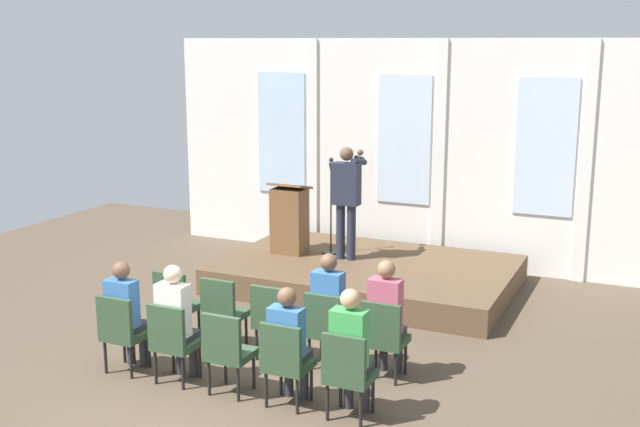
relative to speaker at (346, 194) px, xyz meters
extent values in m
plane|color=brown|center=(0.38, -4.36, -1.42)|extent=(15.70, 15.70, 0.00)
cube|color=silver|center=(0.38, 1.67, 0.47)|extent=(8.72, 0.10, 3.79)
cube|color=silver|center=(-1.94, 1.61, 0.69)|extent=(0.93, 0.04, 2.18)
cube|color=silver|center=(-1.33, 1.62, 0.47)|extent=(0.20, 0.08, 3.79)
cube|color=silver|center=(0.38, 1.61, 0.69)|extent=(0.93, 0.04, 2.18)
cube|color=silver|center=(0.99, 1.62, 0.47)|extent=(0.20, 0.08, 3.79)
cube|color=silver|center=(2.70, 1.61, 0.69)|extent=(0.93, 0.04, 2.18)
cube|color=silver|center=(3.32, 1.62, 0.47)|extent=(0.20, 0.08, 3.79)
cube|color=brown|center=(0.38, -0.06, -1.23)|extent=(4.39, 2.87, 0.40)
cylinder|color=#232838|center=(-0.09, -0.02, -0.59)|extent=(0.14, 0.14, 0.87)
cylinder|color=#232838|center=(0.09, -0.02, -0.59)|extent=(0.14, 0.14, 0.87)
cube|color=#232838|center=(0.00, -0.02, 0.17)|extent=(0.42, 0.22, 0.65)
cube|color=maroon|center=(0.00, 0.10, 0.25)|extent=(0.06, 0.01, 0.39)
sphere|color=brown|center=(0.00, -0.01, 0.63)|extent=(0.21, 0.21, 0.21)
cylinder|color=#232838|center=(-0.24, 0.06, 0.28)|extent=(0.09, 0.28, 0.45)
cylinder|color=#232838|center=(0.16, 0.12, 0.50)|extent=(0.15, 0.36, 0.15)
cylinder|color=#232838|center=(0.11, 0.25, 0.53)|extent=(0.11, 0.34, 0.15)
sphere|color=brown|center=(0.02, 0.51, 0.59)|extent=(0.10, 0.10, 0.10)
cylinder|color=black|center=(-0.35, 0.20, -1.01)|extent=(0.28, 0.28, 0.03)
cylinder|color=black|center=(-0.35, 0.20, -0.27)|extent=(0.02, 0.02, 1.45)
sphere|color=#262626|center=(-0.35, 0.20, 0.49)|extent=(0.07, 0.07, 0.07)
cube|color=brown|center=(-0.97, -0.03, -0.50)|extent=(0.52, 0.40, 1.05)
cube|color=brown|center=(-0.97, -0.01, 0.06)|extent=(0.60, 0.48, 0.14)
cylinder|color=black|center=(-0.83, -2.93, -1.22)|extent=(0.04, 0.04, 0.40)
cylinder|color=black|center=(-1.19, -2.93, -1.22)|extent=(0.04, 0.04, 0.40)
cylinder|color=black|center=(-0.83, -3.27, -1.22)|extent=(0.04, 0.04, 0.40)
cylinder|color=black|center=(-1.19, -3.27, -1.22)|extent=(0.04, 0.04, 0.40)
cube|color=#2D472D|center=(-1.01, -3.10, -0.98)|extent=(0.46, 0.44, 0.08)
cube|color=#2D472D|center=(-1.01, -3.29, -0.71)|extent=(0.46, 0.06, 0.46)
cylinder|color=black|center=(-0.14, -2.93, -1.22)|extent=(0.04, 0.04, 0.40)
cylinder|color=black|center=(-0.50, -2.93, -1.22)|extent=(0.04, 0.04, 0.40)
cylinder|color=black|center=(-0.14, -3.27, -1.22)|extent=(0.04, 0.04, 0.40)
cylinder|color=black|center=(-0.50, -3.27, -1.22)|extent=(0.04, 0.04, 0.40)
cube|color=#2D472D|center=(-0.32, -3.10, -0.98)|extent=(0.46, 0.44, 0.08)
cube|color=#2D472D|center=(-0.32, -3.29, -0.71)|extent=(0.46, 0.06, 0.46)
cylinder|color=black|center=(0.56, -2.93, -1.22)|extent=(0.04, 0.04, 0.40)
cylinder|color=black|center=(0.20, -2.93, -1.22)|extent=(0.04, 0.04, 0.40)
cylinder|color=black|center=(0.56, -3.27, -1.22)|extent=(0.04, 0.04, 0.40)
cylinder|color=black|center=(0.20, -3.27, -1.22)|extent=(0.04, 0.04, 0.40)
cube|color=#2D472D|center=(0.38, -3.10, -0.98)|extent=(0.46, 0.44, 0.08)
cube|color=#2D472D|center=(0.38, -3.29, -0.71)|extent=(0.46, 0.06, 0.46)
cylinder|color=black|center=(1.26, -2.93, -1.22)|extent=(0.04, 0.04, 0.40)
cylinder|color=black|center=(0.90, -2.93, -1.22)|extent=(0.04, 0.04, 0.40)
cylinder|color=black|center=(1.26, -3.27, -1.22)|extent=(0.04, 0.04, 0.40)
cylinder|color=black|center=(0.90, -3.27, -1.22)|extent=(0.04, 0.04, 0.40)
cube|color=#2D472D|center=(1.08, -3.10, -0.98)|extent=(0.46, 0.44, 0.08)
cube|color=#2D472D|center=(1.08, -3.29, -0.71)|extent=(0.46, 0.06, 0.46)
cylinder|color=#2D2D33|center=(0.99, -2.92, -1.20)|extent=(0.10, 0.10, 0.44)
cylinder|color=#2D2D33|center=(1.17, -2.92, -1.20)|extent=(0.10, 0.10, 0.44)
cube|color=#2D2D33|center=(1.08, -3.04, -0.92)|extent=(0.34, 0.36, 0.12)
cube|color=#3366A5|center=(1.08, -3.15, -0.56)|extent=(0.36, 0.20, 0.61)
sphere|color=brown|center=(1.08, -3.13, -0.14)|extent=(0.20, 0.20, 0.20)
cylinder|color=black|center=(1.95, -2.93, -1.22)|extent=(0.04, 0.04, 0.40)
cylinder|color=black|center=(1.59, -2.93, -1.22)|extent=(0.04, 0.04, 0.40)
cylinder|color=black|center=(1.95, -3.27, -1.22)|extent=(0.04, 0.04, 0.40)
cylinder|color=black|center=(1.59, -3.27, -1.22)|extent=(0.04, 0.04, 0.40)
cube|color=#2D472D|center=(1.77, -3.10, -0.98)|extent=(0.46, 0.44, 0.08)
cube|color=#2D472D|center=(1.77, -3.29, -0.71)|extent=(0.46, 0.06, 0.46)
cylinder|color=#2D2D33|center=(1.68, -2.92, -1.20)|extent=(0.10, 0.10, 0.44)
cylinder|color=#2D2D33|center=(1.86, -2.92, -1.20)|extent=(0.10, 0.10, 0.44)
cube|color=#2D2D33|center=(1.77, -3.04, -0.92)|extent=(0.34, 0.36, 0.12)
cube|color=#B24C66|center=(1.77, -3.15, -0.56)|extent=(0.36, 0.20, 0.62)
sphere|color=#8C6647|center=(1.77, -3.13, -0.14)|extent=(0.20, 0.20, 0.20)
cylinder|color=black|center=(-0.83, -3.99, -1.22)|extent=(0.04, 0.04, 0.40)
cylinder|color=black|center=(-1.19, -3.99, -1.22)|extent=(0.04, 0.04, 0.40)
cylinder|color=black|center=(-0.83, -4.33, -1.22)|extent=(0.04, 0.04, 0.40)
cylinder|color=black|center=(-1.19, -4.33, -1.22)|extent=(0.04, 0.04, 0.40)
cube|color=#2D472D|center=(-1.01, -4.16, -0.98)|extent=(0.46, 0.44, 0.08)
cube|color=#2D472D|center=(-1.01, -4.35, -0.71)|extent=(0.46, 0.06, 0.46)
cylinder|color=#2D2D33|center=(-1.10, -3.98, -1.20)|extent=(0.10, 0.10, 0.44)
cylinder|color=#2D2D33|center=(-0.92, -3.98, -1.20)|extent=(0.10, 0.10, 0.44)
cube|color=#2D2D33|center=(-1.01, -4.10, -0.92)|extent=(0.34, 0.36, 0.12)
cube|color=#3366A5|center=(-1.01, -4.21, -0.59)|extent=(0.36, 0.20, 0.55)
sphere|color=brown|center=(-1.01, -4.19, -0.20)|extent=(0.20, 0.20, 0.20)
cylinder|color=black|center=(-0.14, -3.99, -1.22)|extent=(0.04, 0.04, 0.40)
cylinder|color=black|center=(-0.50, -3.99, -1.22)|extent=(0.04, 0.04, 0.40)
cylinder|color=black|center=(-0.14, -4.33, -1.22)|extent=(0.04, 0.04, 0.40)
cylinder|color=black|center=(-0.50, -4.33, -1.22)|extent=(0.04, 0.04, 0.40)
cube|color=#2D472D|center=(-0.32, -4.16, -0.98)|extent=(0.46, 0.44, 0.08)
cube|color=#2D472D|center=(-0.32, -4.35, -0.71)|extent=(0.46, 0.06, 0.46)
cylinder|color=#2D2D33|center=(-0.41, -3.98, -1.20)|extent=(0.10, 0.10, 0.44)
cylinder|color=#2D2D33|center=(-0.23, -3.98, -1.20)|extent=(0.10, 0.10, 0.44)
cube|color=#2D2D33|center=(-0.32, -4.10, -0.92)|extent=(0.34, 0.36, 0.12)
cube|color=silver|center=(-0.32, -4.21, -0.57)|extent=(0.36, 0.20, 0.59)
sphere|color=beige|center=(-0.32, -4.19, -0.16)|extent=(0.20, 0.20, 0.20)
cylinder|color=black|center=(0.56, -3.99, -1.22)|extent=(0.04, 0.04, 0.40)
cylinder|color=black|center=(0.20, -3.99, -1.22)|extent=(0.04, 0.04, 0.40)
cylinder|color=black|center=(0.56, -4.33, -1.22)|extent=(0.04, 0.04, 0.40)
cylinder|color=black|center=(0.20, -4.33, -1.22)|extent=(0.04, 0.04, 0.40)
cube|color=#2D472D|center=(0.38, -4.16, -0.98)|extent=(0.46, 0.44, 0.08)
cube|color=#2D472D|center=(0.38, -4.35, -0.71)|extent=(0.46, 0.06, 0.46)
cylinder|color=black|center=(1.26, -3.99, -1.22)|extent=(0.04, 0.04, 0.40)
cylinder|color=black|center=(0.90, -3.99, -1.22)|extent=(0.04, 0.04, 0.40)
cylinder|color=black|center=(1.26, -4.33, -1.22)|extent=(0.04, 0.04, 0.40)
cylinder|color=black|center=(0.90, -4.33, -1.22)|extent=(0.04, 0.04, 0.40)
cube|color=#2D472D|center=(1.08, -4.16, -0.98)|extent=(0.46, 0.44, 0.08)
cube|color=#2D472D|center=(1.08, -4.35, -0.71)|extent=(0.46, 0.06, 0.46)
cylinder|color=#2D2D33|center=(0.99, -3.98, -1.20)|extent=(0.10, 0.10, 0.44)
cylinder|color=#2D2D33|center=(1.17, -3.98, -1.20)|extent=(0.10, 0.10, 0.44)
cube|color=#2D2D33|center=(1.08, -4.10, -0.92)|extent=(0.34, 0.36, 0.12)
cube|color=#3366A5|center=(1.08, -4.21, -0.60)|extent=(0.36, 0.20, 0.52)
sphere|color=brown|center=(1.08, -4.19, -0.23)|extent=(0.20, 0.20, 0.20)
cylinder|color=black|center=(1.95, -3.99, -1.22)|extent=(0.04, 0.04, 0.40)
cylinder|color=black|center=(1.59, -3.99, -1.22)|extent=(0.04, 0.04, 0.40)
cylinder|color=black|center=(1.95, -4.33, -1.22)|extent=(0.04, 0.04, 0.40)
cylinder|color=black|center=(1.59, -4.33, -1.22)|extent=(0.04, 0.04, 0.40)
cube|color=#2D472D|center=(1.77, -4.16, -0.98)|extent=(0.46, 0.44, 0.08)
cube|color=#2D472D|center=(1.77, -4.35, -0.71)|extent=(0.46, 0.06, 0.46)
cylinder|color=#2D2D33|center=(1.68, -3.98, -1.20)|extent=(0.10, 0.10, 0.44)
cylinder|color=#2D2D33|center=(1.86, -3.98, -1.20)|extent=(0.10, 0.10, 0.44)
cube|color=#2D2D33|center=(1.77, -4.10, -0.92)|extent=(0.34, 0.36, 0.12)
cube|color=green|center=(1.77, -4.21, -0.56)|extent=(0.36, 0.20, 0.60)
sphere|color=tan|center=(1.77, -4.19, -0.15)|extent=(0.20, 0.20, 0.20)
camera|label=1|loc=(4.53, -11.00, 2.33)|focal=44.10mm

